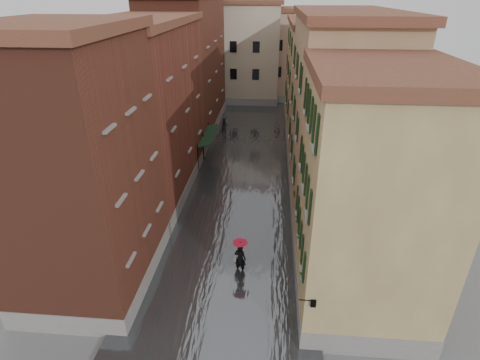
% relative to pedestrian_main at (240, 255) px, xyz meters
% --- Properties ---
extents(ground, '(120.00, 120.00, 0.00)m').
position_rel_pedestrian_main_xyz_m(ground, '(-0.86, 0.88, -1.20)').
color(ground, slate).
rests_on(ground, ground).
extents(floodwater, '(10.00, 60.00, 0.20)m').
position_rel_pedestrian_main_xyz_m(floodwater, '(-0.86, 13.88, -1.10)').
color(floodwater, '#45494D').
rests_on(floodwater, ground).
extents(building_left_near, '(6.00, 8.00, 13.00)m').
position_rel_pedestrian_main_xyz_m(building_left_near, '(-7.86, -1.12, 5.30)').
color(building_left_near, brown).
rests_on(building_left_near, ground).
extents(building_left_mid, '(6.00, 14.00, 12.50)m').
position_rel_pedestrian_main_xyz_m(building_left_mid, '(-7.86, 9.88, 5.05)').
color(building_left_mid, brown).
rests_on(building_left_mid, ground).
extents(building_left_far, '(6.00, 16.00, 14.00)m').
position_rel_pedestrian_main_xyz_m(building_left_far, '(-7.86, 24.88, 5.80)').
color(building_left_far, brown).
rests_on(building_left_far, ground).
extents(building_right_near, '(6.00, 8.00, 11.50)m').
position_rel_pedestrian_main_xyz_m(building_right_near, '(6.14, -1.12, 4.55)').
color(building_right_near, '#93794C').
rests_on(building_right_near, ground).
extents(building_right_mid, '(6.00, 14.00, 13.00)m').
position_rel_pedestrian_main_xyz_m(building_right_mid, '(6.14, 9.88, 5.30)').
color(building_right_mid, tan).
rests_on(building_right_mid, ground).
extents(building_right_far, '(6.00, 16.00, 11.50)m').
position_rel_pedestrian_main_xyz_m(building_right_far, '(6.14, 24.88, 4.55)').
color(building_right_far, '#93794C').
rests_on(building_right_far, ground).
extents(building_end_cream, '(12.00, 9.00, 13.00)m').
position_rel_pedestrian_main_xyz_m(building_end_cream, '(-3.86, 38.88, 5.30)').
color(building_end_cream, '#C0B499').
rests_on(building_end_cream, ground).
extents(building_end_pink, '(10.00, 9.00, 12.00)m').
position_rel_pedestrian_main_xyz_m(building_end_pink, '(5.14, 40.88, 4.80)').
color(building_end_pink, tan).
rests_on(building_end_pink, ground).
extents(awning_near, '(1.09, 2.78, 2.80)m').
position_rel_pedestrian_main_xyz_m(awning_near, '(-4.35, 14.15, 1.26)').
color(awning_near, black).
rests_on(awning_near, ground).
extents(awning_far, '(1.09, 3.40, 2.80)m').
position_rel_pedestrian_main_xyz_m(awning_far, '(-4.34, 16.98, 1.28)').
color(awning_far, black).
rests_on(awning_far, ground).
extents(wall_lantern, '(0.71, 0.22, 0.35)m').
position_rel_pedestrian_main_xyz_m(wall_lantern, '(3.47, -5.12, 1.81)').
color(wall_lantern, black).
rests_on(wall_lantern, ground).
extents(window_planters, '(0.59, 8.40, 0.84)m').
position_rel_pedestrian_main_xyz_m(window_planters, '(3.26, 0.04, 2.31)').
color(window_planters, brown).
rests_on(window_planters, ground).
extents(pedestrian_main, '(0.86, 0.86, 2.06)m').
position_rel_pedestrian_main_xyz_m(pedestrian_main, '(0.00, 0.00, 0.00)').
color(pedestrian_main, black).
rests_on(pedestrian_main, ground).
extents(pedestrian_far, '(0.93, 0.78, 1.71)m').
position_rel_pedestrian_main_xyz_m(pedestrian_far, '(-3.79, 23.43, -0.34)').
color(pedestrian_far, black).
rests_on(pedestrian_far, ground).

